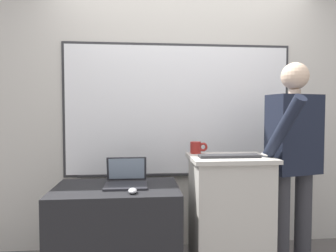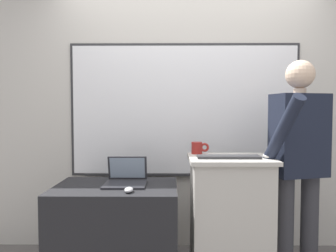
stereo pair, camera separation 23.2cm
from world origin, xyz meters
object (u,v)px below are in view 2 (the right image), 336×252
object	(u,v)px
side_desk	(116,234)
computer_mouse_by_keyboard	(267,156)
person_presenter	(299,156)
laptop	(126,177)
wireless_keyboard	(229,157)
coffee_mug	(198,148)
lectern_podium	(229,220)
computer_mouse_by_laptop	(129,190)

from	to	relation	value
side_desk	computer_mouse_by_keyboard	distance (m)	1.27
person_presenter	computer_mouse_by_keyboard	distance (m)	0.28
person_presenter	laptop	xyz separation A→B (m)	(-1.31, 0.03, -0.17)
wireless_keyboard	coffee_mug	bearing A→B (deg)	131.71
lectern_podium	person_presenter	xyz separation A→B (m)	(0.52, 0.02, 0.49)
person_presenter	laptop	world-z (taller)	person_presenter
side_desk	wireless_keyboard	world-z (taller)	wireless_keyboard
lectern_podium	laptop	size ratio (longest dim) A/B	3.09
computer_mouse_by_keyboard	laptop	bearing A→B (deg)	173.99
person_presenter	wireless_keyboard	world-z (taller)	person_presenter
side_desk	computer_mouse_by_keyboard	size ratio (longest dim) A/B	9.20
laptop	wireless_keyboard	world-z (taller)	wireless_keyboard
computer_mouse_by_keyboard	coffee_mug	size ratio (longest dim) A/B	0.71
laptop	computer_mouse_by_laptop	distance (m)	0.25
lectern_podium	computer_mouse_by_laptop	distance (m)	0.81
wireless_keyboard	computer_mouse_by_keyboard	xyz separation A→B (m)	(0.28, 0.00, 0.01)
side_desk	computer_mouse_by_laptop	distance (m)	0.45
side_desk	computer_mouse_by_laptop	size ratio (longest dim) A/B	9.20
person_presenter	coffee_mug	size ratio (longest dim) A/B	11.94
wireless_keyboard	coffee_mug	distance (m)	0.31
computer_mouse_by_keyboard	coffee_mug	distance (m)	0.53
side_desk	person_presenter	world-z (taller)	person_presenter
lectern_podium	computer_mouse_by_keyboard	size ratio (longest dim) A/B	9.70
side_desk	wireless_keyboard	distance (m)	1.03
side_desk	laptop	bearing A→B (deg)	36.17
side_desk	wireless_keyboard	size ratio (longest dim) A/B	2.03
person_presenter	computer_mouse_by_laptop	distance (m)	1.29
laptop	computer_mouse_by_keyboard	xyz separation A→B (m)	(1.05, -0.11, 0.18)
side_desk	computer_mouse_by_keyboard	world-z (taller)	computer_mouse_by_keyboard
person_presenter	computer_mouse_by_keyboard	bearing A→B (deg)	-176.82
laptop	side_desk	bearing A→B (deg)	-143.83
lectern_podium	computer_mouse_by_keyboard	bearing A→B (deg)	-12.67
wireless_keyboard	computer_mouse_by_keyboard	bearing A→B (deg)	0.48
side_desk	laptop	world-z (taller)	laptop
lectern_podium	side_desk	xyz separation A→B (m)	(-0.86, 0.00, -0.11)
laptop	coffee_mug	bearing A→B (deg)	11.61
computer_mouse_by_keyboard	coffee_mug	world-z (taller)	coffee_mug
laptop	wireless_keyboard	bearing A→B (deg)	-8.36
wireless_keyboard	computer_mouse_by_laptop	size ratio (longest dim) A/B	4.53
lectern_podium	computer_mouse_by_keyboard	xyz separation A→B (m)	(0.26, -0.06, 0.50)
computer_mouse_by_laptop	computer_mouse_by_keyboard	world-z (taller)	computer_mouse_by_keyboard
person_presenter	laptop	size ratio (longest dim) A/B	5.40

